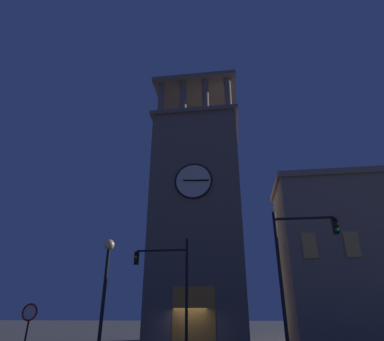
{
  "coord_description": "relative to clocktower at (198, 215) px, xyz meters",
  "views": [
    {
      "loc": [
        -3.51,
        25.07,
        2.07
      ],
      "look_at": [
        0.3,
        -3.67,
        15.21
      ],
      "focal_mm": 29.77,
      "sensor_mm": 36.0,
      "label": 1
    }
  ],
  "objects": [
    {
      "name": "clocktower",
      "position": [
        0.0,
        0.0,
        0.0
      ],
      "size": [
        8.56,
        7.28,
        27.22
      ],
      "color": "#75665B",
      "rests_on": "ground_plane"
    },
    {
      "name": "traffic_signal_near",
      "position": [
        -6.06,
        13.24,
        -6.26
      ],
      "size": [
        2.96,
        0.41,
        6.66
      ],
      "color": "black",
      "rests_on": "ground_plane"
    },
    {
      "name": "traffic_signal_mid",
      "position": [
        0.56,
        9.74,
        -6.6
      ],
      "size": [
        3.25,
        0.41,
        6.25
      ],
      "color": "black",
      "rests_on": "ground_plane"
    },
    {
      "name": "street_lamp",
      "position": [
        2.08,
        15.6,
        -7.09
      ],
      "size": [
        0.44,
        0.44,
        5.01
      ],
      "color": "black",
      "rests_on": "ground_plane"
    },
    {
      "name": "no_horn_sign",
      "position": [
        6.41,
        13.62,
        -8.61
      ],
      "size": [
        0.78,
        0.14,
        2.56
      ],
      "color": "black",
      "rests_on": "ground_plane"
    }
  ]
}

